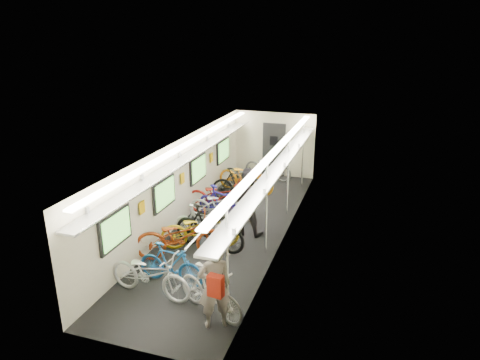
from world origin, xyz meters
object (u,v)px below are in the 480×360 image
Objects in this scene: bicycle_1 at (171,264)px; passenger_mid at (247,201)px; backpack at (216,286)px; bicycle_0 at (150,274)px; passenger_near at (215,286)px.

passenger_mid reaches higher than bicycle_1.
backpack is (0.82, -4.47, 0.35)m from passenger_mid.
backpack is (1.88, -1.11, 0.78)m from bicycle_0.
passenger_mid is (-0.56, 3.86, 0.09)m from passenger_near.
bicycle_1 is at bearing -15.29° from bicycle_0.
passenger_mid is at bearing -113.41° from passenger_near.
bicycle_0 is 3.55m from passenger_mid.
passenger_mid is (1.05, 3.36, 0.43)m from bicycle_0.
bicycle_0 is 1.72m from passenger_near.
passenger_mid is at bearing 108.10° from backpack.
bicycle_0 is at bearing 157.01° from backpack.
bicycle_0 reaches higher than bicycle_1.
passenger_mid is (0.85, 2.84, 0.46)m from bicycle_1.
passenger_near reaches higher than backpack.
bicycle_0 is at bearing 163.13° from bicycle_1.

